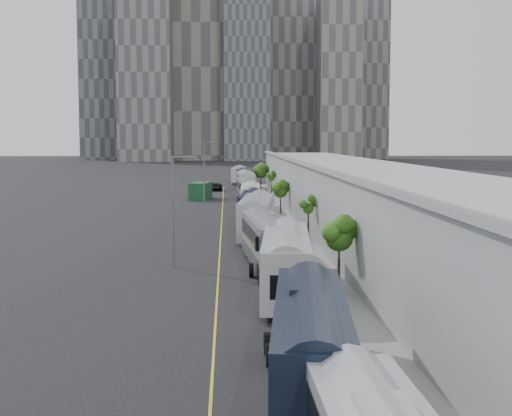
{
  "coord_description": "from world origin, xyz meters",
  "views": [
    {
      "loc": [
        -0.88,
        -6.87,
        9.5
      ],
      "look_at": [
        1.87,
        60.1,
        3.0
      ],
      "focal_mm": 50.0,
      "sensor_mm": 36.0,
      "label": 1
    }
  ],
  "objects": [
    {
      "name": "depot",
      "position": [
        12.99,
        55.0,
        3.51
      ],
      "size": [
        12.45,
        160.4,
        7.2
      ],
      "color": "gray",
      "rests_on": "ground"
    },
    {
      "name": "bus_6",
      "position": [
        2.28,
        88.79,
        1.5
      ],
      "size": [
        2.93,
        12.27,
        3.56
      ],
      "rotation": [
        0.0,
        0.0,
        -0.04
      ],
      "color": "white",
      "rests_on": "ground"
    },
    {
      "name": "tree_4",
      "position": [
        6.29,
        107.08,
        3.26
      ],
      "size": [
        1.01,
        1.01,
        3.93
      ],
      "color": "black",
      "rests_on": "ground"
    },
    {
      "name": "skyline",
      "position": [
        -2.9,
        324.16,
        50.85
      ],
      "size": [
        145.0,
        64.0,
        120.0
      ],
      "color": "slate",
      "rests_on": "ground"
    },
    {
      "name": "sidewalk",
      "position": [
        9.0,
        55.0,
        0.06
      ],
      "size": [
        10.0,
        170.0,
        0.12
      ],
      "primitive_type": "cube",
      "color": "gray",
      "rests_on": "ground"
    },
    {
      "name": "street_lamp_far",
      "position": [
        -4.0,
        97.16,
        5.26
      ],
      "size": [
        2.04,
        0.22,
        9.14
      ],
      "color": "#59595E",
      "rests_on": "ground"
    },
    {
      "name": "shipping_container",
      "position": [
        -5.03,
        105.54,
        1.34
      ],
      "size": [
        3.61,
        6.8,
        2.68
      ],
      "primitive_type": "cube",
      "rotation": [
        0.0,
        0.0,
        -0.15
      ],
      "color": "#123D20",
      "rests_on": "ground"
    },
    {
      "name": "suv",
      "position": [
        -2.93,
        124.5,
        0.7
      ],
      "size": [
        2.43,
        5.09,
        1.4
      ],
      "primitive_type": "imported",
      "rotation": [
        0.0,
        0.0,
        -0.02
      ],
      "color": "black",
      "rests_on": "ground"
    },
    {
      "name": "tree_5",
      "position": [
        5.55,
        127.5,
        3.72
      ],
      "size": [
        2.51,
        2.51,
        4.99
      ],
      "color": "black",
      "rests_on": "ground"
    },
    {
      "name": "street_lamp_near",
      "position": [
        -4.66,
        45.49,
        4.82
      ],
      "size": [
        2.04,
        0.22,
        8.27
      ],
      "color": "#59595E",
      "rests_on": "ground"
    },
    {
      "name": "tree_1",
      "position": [
        5.94,
        35.84,
        3.74
      ],
      "size": [
        1.71,
        1.71,
        4.64
      ],
      "color": "black",
      "rests_on": "ground"
    },
    {
      "name": "bus_7",
      "position": [
        2.16,
        104.63,
        1.48
      ],
      "size": [
        2.96,
        12.07,
        3.5
      ],
      "rotation": [
        0.0,
        0.0,
        0.04
      ],
      "color": "gray",
      "rests_on": "ground"
    },
    {
      "name": "bus_3",
      "position": [
        2.09,
        46.27,
        1.61
      ],
      "size": [
        3.52,
        13.23,
        3.82
      ],
      "rotation": [
        0.0,
        0.0,
        0.07
      ],
      "color": "gray",
      "rests_on": "ground"
    },
    {
      "name": "bus_4",
      "position": [
        2.0,
        61.77,
        1.73
      ],
      "size": [
        4.23,
        14.24,
        4.1
      ],
      "rotation": [
        0.0,
        0.0,
        -0.1
      ],
      "color": "#9FA1A9",
      "rests_on": "ground"
    },
    {
      "name": "bus_5",
      "position": [
        1.97,
        74.2,
        1.49
      ],
      "size": [
        3.45,
        12.29,
        3.55
      ],
      "rotation": [
        0.0,
        0.0,
        -0.08
      ],
      "color": "black",
      "rests_on": "ground"
    },
    {
      "name": "bus_2",
      "position": [
        2.69,
        35.59,
        1.7
      ],
      "size": [
        3.88,
        13.92,
        4.02
      ],
      "rotation": [
        0.0,
        0.0,
        -0.08
      ],
      "color": "#B4B4B6",
      "rests_on": "ground"
    },
    {
      "name": "bus_1",
      "position": [
        2.2,
        18.79,
        1.63
      ],
      "size": [
        3.92,
        13.4,
        3.86
      ],
      "rotation": [
        0.0,
        0.0,
        -0.1
      ],
      "color": "black",
      "rests_on": "ground"
    },
    {
      "name": "bus_10",
      "position": [
        1.69,
        147.51,
        1.54
      ],
      "size": [
        3.41,
        12.63,
        3.65
      ],
      "rotation": [
        0.0,
        0.0,
        -0.07
      ],
      "color": "silver",
      "rests_on": "ground"
    },
    {
      "name": "bus_9",
      "position": [
        2.3,
        130.69,
        1.58
      ],
      "size": [
        2.86,
        12.84,
        3.74
      ],
      "rotation": [
        0.0,
        0.0,
        0.01
      ],
      "color": "#171C34",
      "rests_on": "ground"
    },
    {
      "name": "lane_line",
      "position": [
        -1.5,
        55.0,
        0.01
      ],
      "size": [
        0.12,
        160.0,
        0.02
      ],
      "primitive_type": "cube",
      "color": "gold",
      "rests_on": "ground"
    },
    {
      "name": "tree_2",
      "position": [
        6.3,
        55.36,
        3.39
      ],
      "size": [
        1.0,
        1.0,
        4.07
      ],
      "color": "black",
      "rests_on": "ground"
    },
    {
      "name": "bus_8",
      "position": [
        2.48,
        119.78,
        1.62
      ],
      "size": [
        3.06,
        13.24,
        3.85
      ],
      "rotation": [
        0.0,
        0.0,
        0.03
      ],
      "color": "#ADB1B7",
      "rests_on": "ground"
    },
    {
      "name": "tree_3",
      "position": [
        5.92,
        82.69,
        3.21
      ],
      "size": [
        1.77,
        1.77,
        4.12
      ],
      "color": "black",
      "rests_on": "ground"
    }
  ]
}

